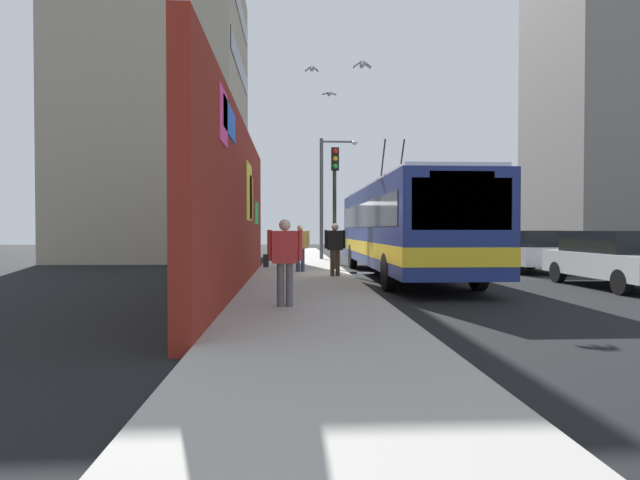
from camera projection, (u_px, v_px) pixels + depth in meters
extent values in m
plane|color=black|center=(349.00, 277.00, 17.72)|extent=(80.00, 80.00, 0.00)
cube|color=#9E9B93|center=(302.00, 275.00, 17.63)|extent=(48.00, 3.20, 0.15)
cube|color=maroon|center=(239.00, 207.00, 13.86)|extent=(14.72, 0.30, 4.44)
cube|color=green|center=(257.00, 213.00, 18.60)|extent=(1.59, 0.02, 0.79)
cube|color=yellow|center=(249.00, 192.00, 15.38)|extent=(1.72, 0.02, 1.67)
cube|color=orange|center=(251.00, 198.00, 16.17)|extent=(1.36, 0.02, 1.32)
cube|color=#F2338C|center=(224.00, 117.00, 9.56)|extent=(1.06, 0.02, 1.00)
cube|color=blue|center=(229.00, 121.00, 10.48)|extent=(2.06, 0.02, 0.61)
cube|color=#9E937F|center=(161.00, 114.00, 29.22)|extent=(10.70, 8.71, 16.13)
cube|color=black|center=(240.00, 180.00, 29.53)|extent=(9.09, 0.04, 1.10)
cube|color=black|center=(240.00, 123.00, 29.47)|extent=(9.09, 0.04, 1.10)
cube|color=black|center=(240.00, 66.00, 29.40)|extent=(9.09, 0.04, 1.10)
cube|color=black|center=(240.00, 8.00, 29.34)|extent=(9.09, 0.04, 1.10)
cube|color=gray|center=(601.00, 85.00, 32.10)|extent=(8.18, 6.77, 20.97)
cube|color=navy|center=(402.00, 226.00, 17.89)|extent=(12.70, 2.64, 2.57)
cube|color=silver|center=(402.00, 187.00, 17.86)|extent=(12.19, 2.43, 0.12)
cube|color=yellow|center=(402.00, 248.00, 17.90)|extent=(12.72, 2.66, 0.44)
cube|color=black|center=(462.00, 204.00, 11.56)|extent=(0.04, 2.25, 1.16)
cube|color=black|center=(402.00, 215.00, 17.88)|extent=(11.68, 2.67, 0.82)
cube|color=orange|center=(462.00, 177.00, 11.56)|extent=(0.06, 1.45, 0.28)
cylinder|color=black|center=(400.00, 169.00, 19.77)|extent=(1.43, 0.06, 2.00)
cylinder|color=black|center=(382.00, 168.00, 19.73)|extent=(1.43, 0.06, 2.00)
cylinder|color=black|center=(478.00, 272.00, 13.92)|extent=(1.00, 0.28, 1.00)
cylinder|color=black|center=(389.00, 272.00, 13.79)|extent=(1.00, 0.28, 1.00)
cylinder|color=black|center=(410.00, 256.00, 22.04)|extent=(1.00, 0.28, 1.00)
cylinder|color=black|center=(353.00, 256.00, 21.90)|extent=(1.00, 0.28, 1.00)
cube|color=white|center=(616.00, 265.00, 14.48)|extent=(4.70, 1.88, 0.66)
cube|color=black|center=(614.00, 242.00, 14.57)|extent=(2.82, 1.69, 0.60)
cylinder|color=black|center=(622.00, 282.00, 12.90)|extent=(0.64, 0.22, 0.64)
cylinder|color=black|center=(611.00, 272.00, 16.09)|extent=(0.64, 0.22, 0.64)
cylinder|color=black|center=(558.00, 272.00, 15.99)|extent=(0.64, 0.22, 0.64)
cube|color=#B7B7BC|center=(526.00, 255.00, 20.06)|extent=(4.06, 1.86, 0.66)
cube|color=black|center=(525.00, 238.00, 20.13)|extent=(2.44, 1.67, 0.60)
cylinder|color=black|center=(565.00, 266.00, 18.78)|extent=(0.64, 0.22, 0.64)
cylinder|color=black|center=(520.00, 266.00, 18.69)|extent=(0.64, 0.22, 0.64)
cylinder|color=black|center=(531.00, 261.00, 21.45)|extent=(0.64, 0.22, 0.64)
cylinder|color=black|center=(491.00, 261.00, 21.36)|extent=(0.64, 0.22, 0.64)
cube|color=#38383D|center=(470.00, 249.00, 26.34)|extent=(4.83, 1.92, 0.66)
cube|color=black|center=(469.00, 236.00, 26.42)|extent=(2.90, 1.73, 0.60)
cylinder|color=black|center=(499.00, 257.00, 24.80)|extent=(0.64, 0.22, 0.64)
cylinder|color=black|center=(463.00, 257.00, 24.70)|extent=(0.64, 0.22, 0.64)
cylinder|color=black|center=(476.00, 254.00, 27.98)|extent=(0.64, 0.22, 0.64)
cylinder|color=black|center=(444.00, 254.00, 27.89)|extent=(0.64, 0.22, 0.64)
cube|color=#B21E19|center=(440.00, 246.00, 31.59)|extent=(4.15, 1.91, 0.66)
cube|color=black|center=(440.00, 235.00, 31.66)|extent=(2.49, 1.72, 0.60)
cylinder|color=black|center=(461.00, 252.00, 30.28)|extent=(0.64, 0.22, 0.64)
cylinder|color=black|center=(432.00, 252.00, 30.18)|extent=(0.64, 0.22, 0.64)
cylinder|color=black|center=(447.00, 250.00, 33.01)|extent=(0.64, 0.22, 0.64)
cylinder|color=black|center=(421.00, 250.00, 32.92)|extent=(0.64, 0.22, 0.64)
cylinder|color=#2D3F59|center=(303.00, 260.00, 18.30)|extent=(0.14, 0.14, 0.81)
cylinder|color=#2D3F59|center=(298.00, 260.00, 18.29)|extent=(0.14, 0.14, 0.81)
cube|color=gold|center=(300.00, 240.00, 18.28)|extent=(0.22, 0.47, 0.61)
cylinder|color=gold|center=(308.00, 239.00, 18.29)|extent=(0.09, 0.09, 0.58)
cylinder|color=gold|center=(292.00, 239.00, 18.26)|extent=(0.09, 0.09, 0.58)
sphere|color=beige|center=(300.00, 228.00, 18.27)|extent=(0.22, 0.22, 0.22)
cylinder|color=#3F3326|center=(338.00, 263.00, 16.53)|extent=(0.14, 0.14, 0.82)
cylinder|color=#3F3326|center=(332.00, 263.00, 16.52)|extent=(0.14, 0.14, 0.82)
cube|color=black|center=(335.00, 240.00, 16.51)|extent=(0.22, 0.48, 0.62)
cylinder|color=black|center=(344.00, 239.00, 16.52)|extent=(0.09, 0.09, 0.59)
cylinder|color=black|center=(326.00, 239.00, 16.49)|extent=(0.09, 0.09, 0.59)
sphere|color=beige|center=(335.00, 227.00, 16.50)|extent=(0.22, 0.22, 0.22)
cylinder|color=#595960|center=(289.00, 285.00, 10.00)|extent=(0.14, 0.14, 0.82)
cylinder|color=#595960|center=(280.00, 285.00, 9.99)|extent=(0.14, 0.14, 0.82)
cube|color=#BF3333|center=(285.00, 247.00, 9.98)|extent=(0.22, 0.48, 0.62)
cylinder|color=#BF3333|center=(300.00, 245.00, 10.00)|extent=(0.09, 0.09, 0.59)
cylinder|color=#BF3333|center=(270.00, 245.00, 9.97)|extent=(0.09, 0.09, 0.59)
sphere|color=beige|center=(285.00, 225.00, 9.98)|extent=(0.22, 0.22, 0.22)
cube|color=black|center=(266.00, 261.00, 9.97)|extent=(0.14, 0.10, 0.24)
cylinder|color=#2D382D|center=(335.00, 208.00, 19.55)|extent=(0.14, 0.14, 4.51)
cube|color=black|center=(335.00, 159.00, 19.30)|extent=(0.20, 0.28, 0.84)
sphere|color=red|center=(335.00, 151.00, 19.18)|extent=(0.18, 0.18, 0.18)
sphere|color=yellow|center=(335.00, 159.00, 19.19)|extent=(0.18, 0.18, 0.18)
sphere|color=green|center=(335.00, 166.00, 19.19)|extent=(0.18, 0.18, 0.18)
cylinder|color=#4C4C51|center=(321.00, 199.00, 26.30)|extent=(0.18, 0.18, 6.03)
cylinder|color=#4C4C51|center=(338.00, 142.00, 26.29)|extent=(0.10, 1.67, 0.10)
ellipsoid|color=silver|center=(355.00, 143.00, 26.34)|extent=(0.44, 0.28, 0.20)
ellipsoid|color=gray|center=(329.00, 94.00, 20.14)|extent=(0.32, 0.14, 0.12)
cube|color=gray|center=(333.00, 94.00, 20.14)|extent=(0.20, 0.28, 0.08)
cube|color=gray|center=(325.00, 94.00, 20.13)|extent=(0.20, 0.28, 0.08)
ellipsoid|color=gray|center=(362.00, 66.00, 15.11)|extent=(0.32, 0.14, 0.12)
cube|color=gray|center=(367.00, 65.00, 15.11)|extent=(0.20, 0.24, 0.18)
cube|color=gray|center=(357.00, 65.00, 15.10)|extent=(0.20, 0.24, 0.18)
ellipsoid|color=gray|center=(312.00, 70.00, 20.15)|extent=(0.32, 0.14, 0.12)
cube|color=gray|center=(315.00, 69.00, 20.16)|extent=(0.20, 0.24, 0.18)
cube|color=gray|center=(308.00, 69.00, 20.14)|extent=(0.20, 0.24, 0.18)
cylinder|color=black|center=(360.00, 273.00, 19.55)|extent=(1.07, 1.07, 0.00)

